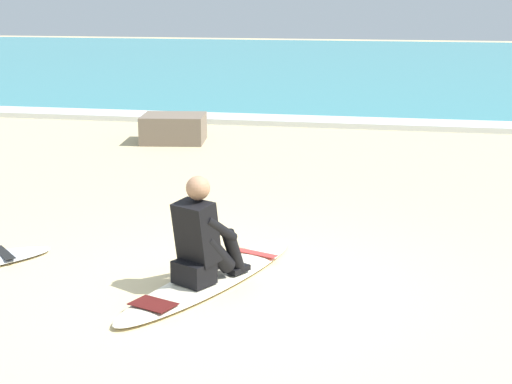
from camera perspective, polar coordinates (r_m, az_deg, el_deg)
ground_plane at (r=6.91m, az=-0.92°, el=-7.20°), size 80.00×80.00×0.00m
sea at (r=29.27m, az=8.85°, el=9.18°), size 80.00×28.00×0.10m
breaking_foam at (r=15.69m, az=6.30°, el=5.06°), size 80.00×0.90×0.11m
surfboard_main at (r=7.11m, az=-3.25°, el=-6.30°), size 1.40×2.59×0.08m
surfer_seated at (r=6.86m, az=-3.89°, el=-3.53°), size 0.62×0.77×0.95m
shoreline_rock at (r=13.84m, az=-6.02°, el=4.63°), size 1.20×1.07×0.48m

